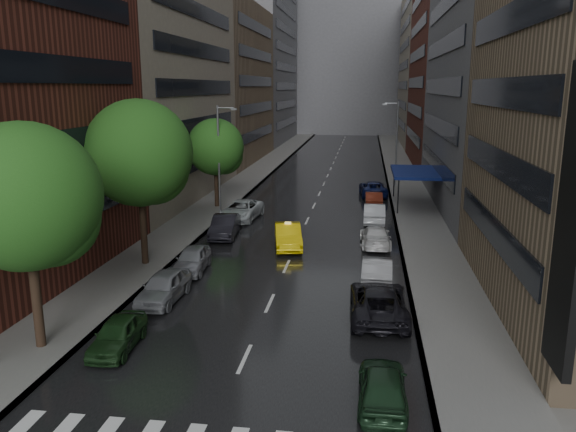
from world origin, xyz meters
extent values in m
plane|color=gray|center=(0.00, 0.00, 0.00)|extent=(220.00, 220.00, 0.00)
cube|color=black|center=(0.00, 50.00, 0.01)|extent=(14.00, 140.00, 0.01)
cube|color=gray|center=(-9.00, 50.00, 0.07)|extent=(4.00, 140.00, 0.15)
cube|color=gray|center=(9.00, 50.00, 0.07)|extent=(4.00, 140.00, 0.15)
cube|color=gray|center=(-15.00, 36.00, 17.00)|extent=(8.00, 28.00, 34.00)
cube|color=#937A5B|center=(-15.00, 64.00, 11.00)|extent=(8.00, 28.00, 22.00)
cube|color=slate|center=(-15.00, 94.00, 19.00)|extent=(8.00, 32.00, 38.00)
cube|color=slate|center=(15.00, 36.00, 12.00)|extent=(8.00, 28.00, 24.00)
cube|color=maroon|center=(15.00, 64.00, 18.00)|extent=(8.00, 28.00, 36.00)
cube|color=gray|center=(15.00, 94.00, 14.00)|extent=(8.00, 32.00, 28.00)
cube|color=black|center=(11.10, 2.00, 6.50)|extent=(0.30, 2.20, 10.00)
cube|color=slate|center=(0.00, 118.00, 16.00)|extent=(40.00, 14.00, 32.00)
cylinder|color=#382619|center=(-8.60, 3.72, 2.59)|extent=(0.40, 0.40, 5.18)
sphere|color=#1E5116|center=(-8.60, 3.72, 6.48)|extent=(5.92, 5.92, 5.92)
cylinder|color=#382619|center=(-8.60, 15.05, 2.75)|extent=(0.40, 0.40, 5.51)
sphere|color=#1E5116|center=(-8.60, 15.05, 6.89)|extent=(6.30, 6.30, 6.30)
cylinder|color=#382619|center=(-8.60, 31.97, 2.19)|extent=(0.40, 0.40, 4.39)
sphere|color=#1E5116|center=(-8.60, 31.97, 5.49)|extent=(5.01, 5.01, 5.01)
imported|color=yellow|center=(-0.49, 20.14, 0.81)|extent=(2.61, 5.13, 1.61)
imported|color=#1A3719|center=(-5.40, 4.14, 0.66)|extent=(1.78, 3.98, 1.33)
imported|color=gray|center=(-5.40, 9.57, 0.76)|extent=(1.93, 4.50, 1.51)
imported|color=gray|center=(-5.40, 14.36, 0.72)|extent=(1.99, 4.36, 1.45)
imported|color=black|center=(-5.40, 22.17, 0.80)|extent=(2.09, 4.97, 1.60)
imported|color=silver|center=(-5.40, 27.69, 0.78)|extent=(3.11, 5.86, 1.57)
imported|color=#16311B|center=(5.40, 1.40, 0.71)|extent=(1.69, 4.15, 1.41)
imported|color=black|center=(5.40, 8.95, 0.79)|extent=(2.82, 5.80, 1.59)
imported|color=gray|center=(5.40, 13.76, 0.76)|extent=(1.74, 4.66, 1.52)
imported|color=silver|center=(5.40, 21.26, 0.70)|extent=(2.17, 4.89, 1.40)
imported|color=silver|center=(5.40, 28.22, 0.78)|extent=(1.67, 4.75, 1.56)
imported|color=maroon|center=(5.40, 34.30, 0.71)|extent=(1.63, 4.33, 1.41)
imported|color=#0F1747|center=(5.40, 39.57, 0.75)|extent=(2.97, 5.62, 1.51)
cylinder|color=gray|center=(-7.80, 30.00, 4.65)|extent=(0.18, 0.18, 9.00)
cube|color=gray|center=(-6.40, 30.00, 8.85)|extent=(0.50, 0.22, 0.16)
cylinder|color=gray|center=(7.80, 45.00, 4.65)|extent=(0.18, 0.18, 9.00)
cube|color=gray|center=(6.40, 45.00, 8.85)|extent=(0.50, 0.22, 0.16)
cube|color=navy|center=(9.00, 35.00, 3.15)|extent=(4.00, 8.00, 0.25)
cylinder|color=black|center=(7.40, 31.20, 1.65)|extent=(0.12, 0.12, 3.00)
cylinder|color=black|center=(7.40, 38.80, 1.65)|extent=(0.12, 0.12, 3.00)
camera|label=1|loc=(4.58, -16.25, 10.69)|focal=35.00mm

